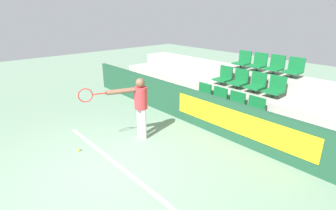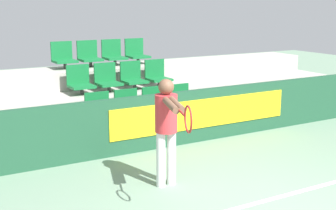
{
  "view_description": "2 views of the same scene",
  "coord_description": "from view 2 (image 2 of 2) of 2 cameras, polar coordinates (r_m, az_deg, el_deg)",
  "views": [
    {
      "loc": [
        4.13,
        -1.98,
        3.07
      ],
      "look_at": [
        -0.27,
        1.9,
        0.93
      ],
      "focal_mm": 28.0,
      "sensor_mm": 36.0,
      "label": 1
    },
    {
      "loc": [
        -3.93,
        -4.03,
        2.58
      ],
      "look_at": [
        -0.42,
        2.11,
        1.03
      ],
      "focal_mm": 50.0,
      "sensor_mm": 36.0,
      "label": 2
    }
  ],
  "objects": [
    {
      "name": "bleacher_tier_middle",
      "position": [
        9.83,
        -5.44,
        -0.52
      ],
      "size": [
        10.89,
        1.02,
        0.78
      ],
      "color": "#ADA89E",
      "rests_on": "ground"
    },
    {
      "name": "stadium_chair_8",
      "position": [
        10.41,
        -12.62,
        5.72
      ],
      "size": [
        0.47,
        0.46,
        0.58
      ],
      "color": "#333333",
      "rests_on": "bleacher_tier_back"
    },
    {
      "name": "stadium_chair_9",
      "position": [
        10.6,
        -9.59,
        5.96
      ],
      "size": [
        0.47,
        0.46,
        0.58
      ],
      "color": "#333333",
      "rests_on": "bleacher_tier_back"
    },
    {
      "name": "bleacher_tier_front",
      "position": [
        8.99,
        -2.72,
        -3.0
      ],
      "size": [
        10.89,
        1.02,
        0.39
      ],
      "color": "#ADA89E",
      "rests_on": "ground"
    },
    {
      "name": "tennis_player",
      "position": [
        6.47,
        -0.08,
        -2.1
      ],
      "size": [
        0.62,
        1.52,
        1.55
      ],
      "rotation": [
        0.0,
        0.0,
        -0.32
      ],
      "color": "silver",
      "rests_on": "ground"
    },
    {
      "name": "stadium_chair_4",
      "position": [
        9.51,
        -10.67,
        2.8
      ],
      "size": [
        0.47,
        0.46,
        0.58
      ],
      "color": "#333333",
      "rests_on": "bleacher_tier_middle"
    },
    {
      "name": "stadium_chair_6",
      "position": [
        9.95,
        -4.29,
        3.4
      ],
      "size": [
        0.47,
        0.46,
        0.58
      ],
      "color": "#333333",
      "rests_on": "bleacher_tier_middle"
    },
    {
      "name": "barrier_wall",
      "position": [
        8.41,
        -0.77,
        -1.93
      ],
      "size": [
        11.29,
        0.14,
        1.0
      ],
      "color": "#1E4C33",
      "rests_on": "ground"
    },
    {
      "name": "stadium_chair_5",
      "position": [
        9.71,
        -7.41,
        3.11
      ],
      "size": [
        0.47,
        0.46,
        0.58
      ],
      "color": "#333333",
      "rests_on": "bleacher_tier_middle"
    },
    {
      "name": "stadium_chair_7",
      "position": [
        10.21,
        -1.32,
        3.66
      ],
      "size": [
        0.47,
        0.46,
        0.58
      ],
      "color": "#333333",
      "rests_on": "bleacher_tier_middle"
    },
    {
      "name": "stadium_chair_3",
      "position": [
        9.41,
        1.64,
        0.48
      ],
      "size": [
        0.47,
        0.46,
        0.58
      ],
      "color": "#333333",
      "rests_on": "bleacher_tier_front"
    },
    {
      "name": "bleacher_tier_back",
      "position": [
        10.71,
        -7.71,
        1.56
      ],
      "size": [
        10.89,
        1.02,
        1.18
      ],
      "color": "#ADA89E",
      "rests_on": "ground"
    },
    {
      "name": "stadium_chair_11",
      "position": [
        11.06,
        -3.87,
        6.36
      ],
      "size": [
        0.47,
        0.46,
        0.58
      ],
      "color": "#333333",
      "rests_on": "bleacher_tier_back"
    },
    {
      "name": "stadium_chair_10",
      "position": [
        10.81,
        -6.67,
        6.17
      ],
      "size": [
        0.47,
        0.46,
        0.58
      ],
      "color": "#333333",
      "rests_on": "bleacher_tier_back"
    },
    {
      "name": "stadium_chair_0",
      "position": [
        8.65,
        -8.33,
        -0.72
      ],
      "size": [
        0.47,
        0.46,
        0.58
      ],
      "color": "#333333",
      "rests_on": "bleacher_tier_front"
    },
    {
      "name": "stadium_chair_1",
      "position": [
        8.87,
        -4.82,
        -0.3
      ],
      "size": [
        0.47,
        0.46,
        0.58
      ],
      "color": "#333333",
      "rests_on": "bleacher_tier_front"
    },
    {
      "name": "court_baseline",
      "position": [
        6.43,
        11.27,
        -11.49
      ],
      "size": [
        4.82,
        0.08,
        0.01
      ],
      "color": "white",
      "rests_on": "ground"
    },
    {
      "name": "stadium_chair_2",
      "position": [
        9.13,
        -1.49,
        0.1
      ],
      "size": [
        0.47,
        0.46,
        0.58
      ],
      "color": "#333333",
      "rests_on": "bleacher_tier_front"
    }
  ]
}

